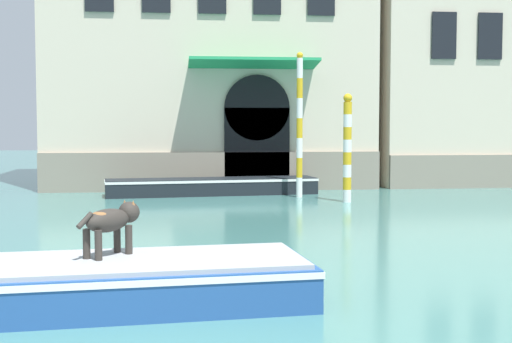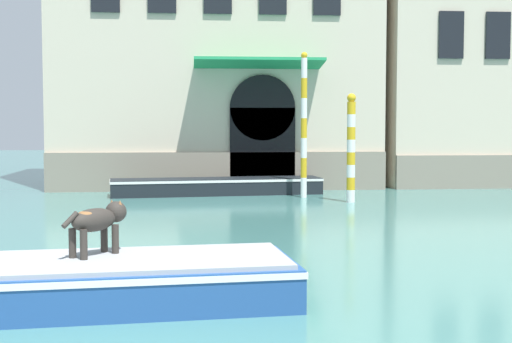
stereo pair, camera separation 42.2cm
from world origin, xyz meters
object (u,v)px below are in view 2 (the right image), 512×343
object	(u,v)px
boat_moored_near_palazzo	(217,186)
mooring_pole_2	(351,147)
mooring_pole_0	(304,125)
boat_foreground	(52,283)
dog_on_deck	(98,220)

from	to	relation	value
boat_moored_near_palazzo	mooring_pole_2	xyz separation A→B (m)	(3.91, -2.71, 1.36)
boat_moored_near_palazzo	mooring_pole_0	distance (m)	3.60
boat_foreground	boat_moored_near_palazzo	distance (m)	14.65
mooring_pole_0	dog_on_deck	bearing A→B (deg)	-110.44
boat_foreground	dog_on_deck	xyz separation A→B (m)	(0.54, 0.36, 0.75)
boat_foreground	boat_moored_near_palazzo	world-z (taller)	boat_foreground
boat_foreground	mooring_pole_0	bearing A→B (deg)	62.89
boat_moored_near_palazzo	mooring_pole_2	distance (m)	4.95
boat_foreground	mooring_pole_0	size ratio (longest dim) A/B	1.39
dog_on_deck	boat_moored_near_palazzo	distance (m)	14.23
dog_on_deck	boat_moored_near_palazzo	size ratio (longest dim) A/B	0.12
boat_foreground	mooring_pole_0	xyz separation A→B (m)	(5.35, 13.26, 2.00)
boat_foreground	dog_on_deck	distance (m)	0.99
dog_on_deck	mooring_pole_0	bearing A→B (deg)	19.88
boat_foreground	boat_moored_near_palazzo	xyz separation A→B (m)	(2.62, 14.42, -0.04)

